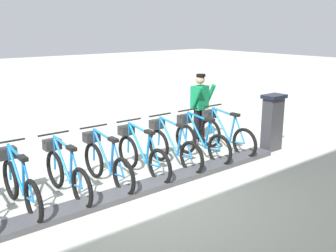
{
  "coord_description": "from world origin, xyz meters",
  "views": [
    {
      "loc": [
        -5.22,
        3.49,
        2.78
      ],
      "look_at": [
        0.5,
        -1.12,
        0.9
      ],
      "focal_mm": 42.25,
      "sensor_mm": 36.0,
      "label": 1
    }
  ],
  "objects": [
    {
      "name": "bike_docked_4",
      "position": [
        0.62,
        0.2,
        0.43
      ],
      "size": [
        1.72,
        0.54,
        1.02
      ],
      "color": "black",
      "rests_on": "ground"
    },
    {
      "name": "ground_plane",
      "position": [
        0.0,
        0.0,
        0.0
      ],
      "size": [
        60.0,
        60.0,
        0.0
      ],
      "primitive_type": "plane",
      "color": "#B5BAAE"
    },
    {
      "name": "bike_docked_6",
      "position": [
        0.62,
        1.72,
        0.43
      ],
      "size": [
        1.72,
        0.54,
        1.02
      ],
      "color": "black",
      "rests_on": "ground"
    },
    {
      "name": "bike_docked_5",
      "position": [
        0.62,
        0.96,
        0.43
      ],
      "size": [
        1.72,
        0.54,
        1.02
      ],
      "color": "black",
      "rests_on": "ground"
    },
    {
      "name": "dock_rail_base",
      "position": [
        0.0,
        0.0,
        0.05
      ],
      "size": [
        0.44,
        6.88,
        0.1
      ],
      "primitive_type": "cube",
      "color": "#47474C",
      "rests_on": "ground"
    },
    {
      "name": "bike_docked_1",
      "position": [
        0.62,
        -2.08,
        0.43
      ],
      "size": [
        1.72,
        0.54,
        1.02
      ],
      "color": "black",
      "rests_on": "ground"
    },
    {
      "name": "bike_docked_0",
      "position": [
        0.62,
        -2.84,
        0.43
      ],
      "size": [
        1.72,
        0.54,
        1.02
      ],
      "color": "black",
      "rests_on": "ground"
    },
    {
      "name": "worker_near_rack",
      "position": [
        1.56,
        -2.96,
        0.91
      ],
      "size": [
        0.49,
        0.66,
        1.66
      ],
      "color": "white",
      "rests_on": "ground"
    },
    {
      "name": "payment_kiosk",
      "position": [
        0.05,
        -3.79,
        0.67
      ],
      "size": [
        0.36,
        0.52,
        1.28
      ],
      "color": "#38383D",
      "rests_on": "ground"
    },
    {
      "name": "bike_docked_3",
      "position": [
        0.62,
        -0.56,
        0.43
      ],
      "size": [
        1.72,
        0.54,
        1.02
      ],
      "color": "black",
      "rests_on": "ground"
    },
    {
      "name": "bike_docked_2",
      "position": [
        0.62,
        -1.32,
        0.43
      ],
      "size": [
        1.72,
        0.54,
        1.02
      ],
      "color": "black",
      "rests_on": "ground"
    }
  ]
}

